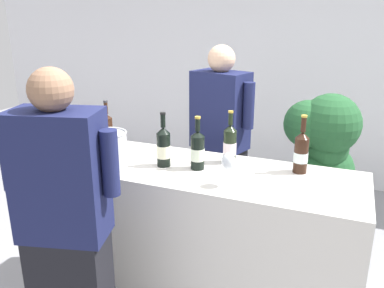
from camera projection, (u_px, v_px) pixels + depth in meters
name	position (u px, v px, depth m)	size (l,w,h in m)	color
wall_back	(280.00, 61.00, 4.54)	(8.00, 0.10, 2.80)	white
counter	(197.00, 243.00, 2.52)	(1.94, 0.64, 1.02)	beige
wine_bottle_0	(197.00, 150.00, 2.33)	(0.08, 0.08, 0.32)	black
wine_bottle_1	(79.00, 139.00, 2.53)	(0.08, 0.08, 0.34)	black
wine_bottle_2	(230.00, 144.00, 2.43)	(0.08, 0.08, 0.33)	black
wine_bottle_3	(107.00, 130.00, 2.76)	(0.08, 0.08, 0.32)	black
wine_bottle_4	(164.00, 147.00, 2.37)	(0.08, 0.08, 0.33)	black
wine_bottle_5	(301.00, 152.00, 2.27)	(0.08, 0.08, 0.34)	black
wine_glass	(228.00, 163.00, 2.08)	(0.08, 0.08, 0.19)	silver
ice_bucket	(108.00, 150.00, 2.34)	(0.23, 0.23, 0.22)	silver
person_server	(219.00, 159.00, 3.07)	(0.54, 0.35, 1.70)	black
person_guest	(68.00, 243.00, 1.95)	(0.55, 0.34, 1.68)	black
potted_shrub	(320.00, 159.00, 3.23)	(0.60, 0.58, 1.32)	brown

